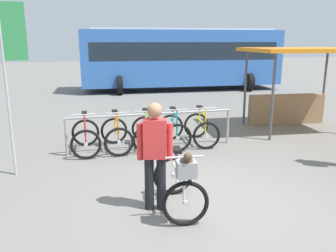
{
  "coord_description": "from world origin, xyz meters",
  "views": [
    {
      "loc": [
        -2.14,
        -4.59,
        2.5
      ],
      "look_at": [
        -0.23,
        1.14,
        1.0
      ],
      "focal_mm": 37.01,
      "sensor_mm": 36.0,
      "label": 1
    }
  ],
  "objects": [
    {
      "name": "racked_bike_teal",
      "position": [
        0.57,
        3.08,
        0.37
      ],
      "size": [
        0.84,
        1.2,
        0.97
      ],
      "color": "black",
      "rests_on": "ground"
    },
    {
      "name": "racked_bike_red",
      "position": [
        -1.52,
        3.2,
        0.37
      ],
      "size": [
        0.75,
        1.15,
        0.97
      ],
      "color": "black",
      "rests_on": "ground"
    },
    {
      "name": "racked_bike_lime",
      "position": [
        -0.13,
        3.12,
        0.37
      ],
      "size": [
        0.86,
        1.21,
        0.97
      ],
      "color": "black",
      "rests_on": "ground"
    },
    {
      "name": "market_stall",
      "position": [
        4.54,
        3.75,
        1.39
      ],
      "size": [
        3.42,
        2.75,
        2.3
      ],
      "color": "#4C4C51",
      "rests_on": "ground"
    },
    {
      "name": "racked_bike_yellow",
      "position": [
        1.27,
        3.04,
        0.37
      ],
      "size": [
        0.83,
        1.19,
        0.97
      ],
      "color": "black",
      "rests_on": "ground"
    },
    {
      "name": "person_with_featured_bike",
      "position": [
        -0.79,
        0.05,
        0.91
      ],
      "size": [
        0.51,
        0.29,
        1.64
      ],
      "color": "black",
      "rests_on": "ground"
    },
    {
      "name": "bike_rack_rail",
      "position": [
        -0.03,
        2.94,
        0.68
      ],
      "size": [
        3.9,
        0.29,
        0.88
      ],
      "color": "#99999E",
      "rests_on": "ground"
    },
    {
      "name": "racked_bike_orange",
      "position": [
        -0.82,
        3.16,
        0.37
      ],
      "size": [
        0.73,
        1.13,
        0.97
      ],
      "color": "black",
      "rests_on": "ground"
    },
    {
      "name": "banner_flag",
      "position": [
        -2.81,
        2.22,
        2.23
      ],
      "size": [
        0.45,
        0.05,
        3.2
      ],
      "color": "#B2B2B7",
      "rests_on": "ground"
    },
    {
      "name": "ground_plane",
      "position": [
        0.0,
        0.0,
        0.0
      ],
      "size": [
        80.0,
        80.0,
        0.0
      ],
      "primitive_type": "plane",
      "color": "slate"
    },
    {
      "name": "bus_distant",
      "position": [
        4.23,
        12.38,
        1.74
      ],
      "size": [
        10.24,
        4.26,
        3.08
      ],
      "color": "#3366B7",
      "rests_on": "ground"
    },
    {
      "name": "featured_bicycle",
      "position": [
        -0.48,
        -0.18,
        0.49
      ],
      "size": [
        0.83,
        1.25,
        1.09
      ],
      "color": "black",
      "rests_on": "ground"
    }
  ]
}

